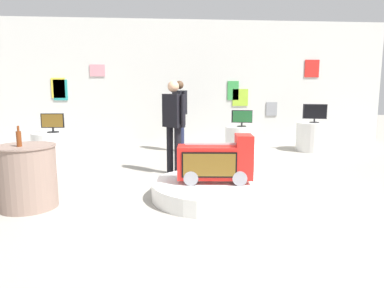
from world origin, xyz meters
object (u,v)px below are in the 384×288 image
display_pedestal_right_rear (313,137)px  shopper_browsing_near_truck (174,120)px  display_pedestal_center_rear (241,142)px  tv_on_center_rear (242,118)px  tv_on_right_rear (315,113)px  main_display_pedestal (214,190)px  bottle_on_side_table (19,138)px  novelty_firetruck_tv (216,163)px  side_table_round (27,176)px  display_pedestal_left_rear (54,151)px  tv_on_left_rear (53,122)px  shopper_browsing_rear (180,110)px

display_pedestal_right_rear → shopper_browsing_near_truck: 4.15m
display_pedestal_center_rear → tv_on_center_rear: 0.54m
display_pedestal_center_rear → tv_on_right_rear: bearing=20.6°
main_display_pedestal → display_pedestal_center_rear: display_pedestal_center_rear is taller
bottle_on_side_table → shopper_browsing_near_truck: (1.98, 1.71, 0.06)m
display_pedestal_center_rear → novelty_firetruck_tv: bearing=-109.6°
side_table_round → main_display_pedestal: bearing=4.3°
display_pedestal_right_rear → display_pedestal_center_rear: bearing=-159.3°
main_display_pedestal → display_pedestal_right_rear: size_ratio=2.12×
tv_on_center_rear → bottle_on_side_table: (-3.52, -3.06, 0.02)m
display_pedestal_left_rear → tv_on_center_rear: tv_on_center_rear is taller
bottle_on_side_table → novelty_firetruck_tv: bearing=5.8°
novelty_firetruck_tv → display_pedestal_left_rear: 3.51m
main_display_pedestal → shopper_browsing_near_truck: size_ratio=1.06×
tv_on_left_rear → bottle_on_side_table: 2.37m
tv_on_right_rear → shopper_browsing_near_truck: (-3.52, -2.10, 0.03)m
display_pedestal_center_rear → tv_on_right_rear: tv_on_right_rear is taller
display_pedestal_center_rear → bottle_on_side_table: bottle_on_side_table is taller
display_pedestal_center_rear → tv_on_left_rear: bearing=-169.4°
novelty_firetruck_tv → shopper_browsing_rear: 3.83m
main_display_pedestal → display_pedestal_right_rear: bearing=49.8°
display_pedestal_center_rear → display_pedestal_right_rear: same height
display_pedestal_left_rear → display_pedestal_center_rear: bearing=10.5°
display_pedestal_left_rear → tv_on_left_rear: size_ratio=1.87×
tv_on_center_rear → side_table_round: tv_on_center_rear is taller
bottle_on_side_table → shopper_browsing_rear: size_ratio=0.15×
side_table_round → shopper_browsing_near_truck: size_ratio=0.49×
side_table_round → shopper_browsing_rear: size_ratio=0.48×
tv_on_center_rear → shopper_browsing_rear: 1.64m
tv_on_right_rear → bottle_on_side_table: (-5.50, -3.81, -0.03)m
novelty_firetruck_tv → display_pedestal_right_rear: 4.65m
tv_on_left_rear → tv_on_center_rear: size_ratio=0.96×
display_pedestal_right_rear → shopper_browsing_rear: size_ratio=0.49×
tv_on_left_rear → shopper_browsing_near_truck: size_ratio=0.26×
display_pedestal_left_rear → novelty_firetruck_tv: bearing=-36.9°
display_pedestal_center_rear → shopper_browsing_rear: bearing=143.6°
main_display_pedestal → bottle_on_side_table: bearing=-174.0°
display_pedestal_right_rear → shopper_browsing_near_truck: (-3.52, -2.10, 0.62)m
tv_on_left_rear → shopper_browsing_rear: size_ratio=0.25×
tv_on_center_rear → shopper_browsing_near_truck: size_ratio=0.27×
main_display_pedestal → shopper_browsing_rear: (-0.29, 3.77, 0.89)m
tv_on_center_rear → display_pedestal_right_rear: bearing=20.8°
novelty_firetruck_tv → display_pedestal_left_rear: bearing=143.1°
tv_on_right_rear → side_table_round: tv_on_right_rear is taller
display_pedestal_right_rear → tv_on_right_rear: size_ratio=1.53×
tv_on_center_rear → bottle_on_side_table: bearing=-139.0°
display_pedestal_right_rear → shopper_browsing_rear: (-3.30, 0.22, 0.66)m
display_pedestal_left_rear → display_pedestal_center_rear: (3.81, 0.71, 0.00)m
novelty_firetruck_tv → display_pedestal_right_rear: (2.99, 3.56, -0.16)m
side_table_round → display_pedestal_left_rear: bearing=98.1°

